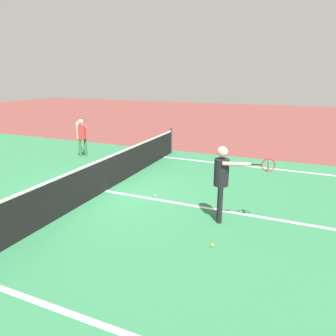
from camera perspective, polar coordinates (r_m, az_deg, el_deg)
ground_plane at (r=8.82m, az=-11.65°, el=-4.25°), size 60.00×60.00×0.00m
court_surface_inbounds at (r=8.82m, az=-11.66°, el=-4.24°), size 10.62×24.40×0.00m
line_sideline_right at (r=11.32m, az=27.93°, el=-1.16°), size 0.10×11.89×0.01m
line_center_service at (r=7.57m, az=8.95°, el=-7.68°), size 0.10×6.40×0.01m
net at (r=8.66m, az=-11.85°, el=-1.20°), size 9.81×0.09×1.07m
player_near at (r=6.65m, az=10.20°, el=-1.42°), size 0.41×1.23×1.71m
player_far at (r=12.63m, az=-15.88°, el=6.17°), size 0.90×0.90×1.50m
tennis_ball_near_net at (r=8.23m, az=-2.49°, el=-5.20°), size 0.07×0.07×0.07m
tennis_ball_mid_court at (r=6.04m, az=8.29°, el=-14.11°), size 0.07×0.07×0.07m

